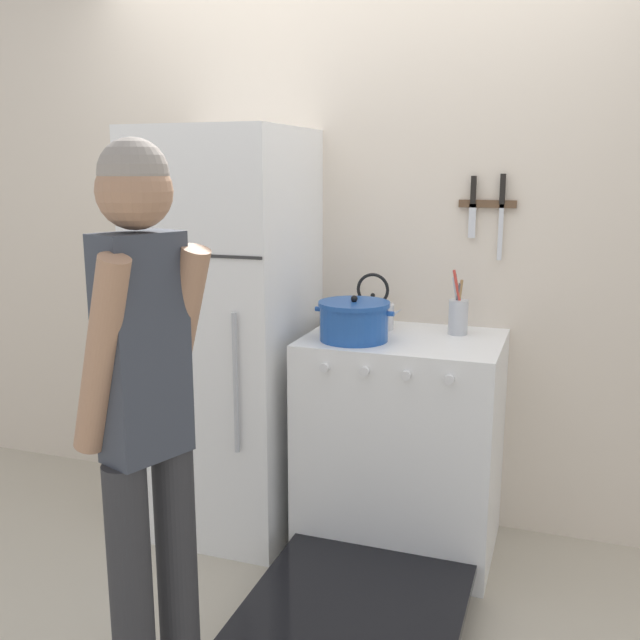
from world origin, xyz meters
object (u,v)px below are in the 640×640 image
at_px(refrigerator, 229,334).
at_px(person, 146,409).
at_px(utensil_jar, 458,315).
at_px(dutch_oven_pot, 354,321).
at_px(stove_range, 399,448).
at_px(tea_kettle, 373,312).

relative_size(refrigerator, person, 1.05).
relative_size(refrigerator, utensil_jar, 6.50).
bearing_deg(dutch_oven_pot, utensil_jar, 32.93).
relative_size(refrigerator, stove_range, 1.32).
relative_size(tea_kettle, person, 0.14).
bearing_deg(stove_range, refrigerator, 179.66).
xyz_separation_m(stove_range, dutch_oven_pot, (-0.18, -0.08, 0.55)).
relative_size(stove_range, dutch_oven_pot, 4.11).
relative_size(dutch_oven_pot, person, 0.19).
height_order(refrigerator, utensil_jar, refrigerator).
bearing_deg(person, stove_range, -0.63).
relative_size(stove_range, person, 0.80).
bearing_deg(person, utensil_jar, -5.54).
height_order(stove_range, tea_kettle, tea_kettle).
xyz_separation_m(refrigerator, utensil_jar, (0.99, 0.16, 0.12)).
bearing_deg(utensil_jar, tea_kettle, -179.13).
height_order(stove_range, utensil_jar, utensil_jar).
bearing_deg(dutch_oven_pot, stove_range, 24.06).
distance_m(stove_range, tea_kettle, 0.59).
bearing_deg(tea_kettle, utensil_jar, 0.87).
xyz_separation_m(dutch_oven_pot, person, (-0.27, -1.10, -0.05)).
bearing_deg(tea_kettle, person, -102.02).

